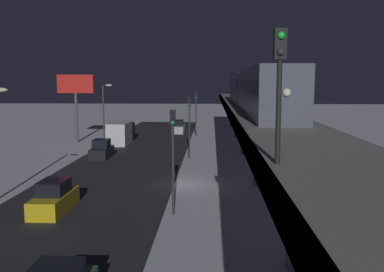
{
  "coord_description": "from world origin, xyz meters",
  "views": [
    {
      "loc": [
        -2.56,
        33.02,
        8.1
      ],
      "look_at": [
        -0.46,
        -13.37,
        2.15
      ],
      "focal_mm": 40.43,
      "sensor_mm": 36.0,
      "label": 1
    }
  ],
  "objects": [
    {
      "name": "box_truck",
      "position": [
        9.23,
        -22.44,
        1.35
      ],
      "size": [
        2.4,
        7.4,
        2.8
      ],
      "color": "black",
      "rests_on": "ground_plane"
    },
    {
      "name": "street_lamp_far",
      "position": [
        11.9,
        -25.0,
        4.81
      ],
      "size": [
        1.35,
        0.44,
        7.65
      ],
      "color": "#38383D",
      "rests_on": "ground_plane"
    },
    {
      "name": "commercial_billboard",
      "position": [
        15.29,
        -23.16,
        6.83
      ],
      "size": [
        4.8,
        0.36,
        8.9
      ],
      "color": "#4C4C51",
      "rests_on": "ground_plane"
    },
    {
      "name": "subway_train",
      "position": [
        -6.53,
        -8.41,
        7.39
      ],
      "size": [
        2.94,
        36.87,
        3.4
      ],
      "color": "#4C5160",
      "rests_on": "elevated_railway"
    },
    {
      "name": "rail_signal",
      "position": [
        -4.55,
        20.13,
        8.34
      ],
      "size": [
        0.36,
        0.41,
        4.0
      ],
      "color": "black",
      "rests_on": "elevated_railway"
    },
    {
      "name": "sedan_black",
      "position": [
        9.03,
        -11.54,
        0.8
      ],
      "size": [
        1.8,
        4.04,
        1.97
      ],
      "color": "black",
      "rests_on": "ground_plane"
    },
    {
      "name": "ground_plane",
      "position": [
        0.0,
        0.0,
        0.0
      ],
      "size": [
        240.0,
        240.0,
        0.0
      ],
      "primitive_type": "plane",
      "color": "silver"
    },
    {
      "name": "elevated_railway",
      "position": [
        -6.43,
        -0.0,
        4.84
      ],
      "size": [
        5.0,
        103.9,
        5.61
      ],
      "color": "gray",
      "rests_on": "ground_plane"
    },
    {
      "name": "traffic_light_far",
      "position": [
        -0.27,
        -30.41,
        4.2
      ],
      "size": [
        0.32,
        0.44,
        6.4
      ],
      "color": "#2D2D2D",
      "rests_on": "ground_plane"
    },
    {
      "name": "sedan_yellow",
      "position": [
        7.23,
        7.23,
        0.8
      ],
      "size": [
        1.8,
        4.58,
        1.97
      ],
      "color": "gold",
      "rests_on": "ground_plane"
    },
    {
      "name": "traffic_light_near",
      "position": [
        -0.27,
        7.69,
        4.2
      ],
      "size": [
        0.32,
        0.44,
        6.4
      ],
      "color": "#2D2D2D",
      "rests_on": "ground_plane"
    },
    {
      "name": "avenue_asphalt",
      "position": [
        5.83,
        0.0,
        0.0
      ],
      "size": [
        11.0,
        103.9,
        0.01
      ],
      "primitive_type": "cube",
      "color": "#28282D",
      "rests_on": "ground_plane"
    },
    {
      "name": "sedan_silver",
      "position": [
        2.63,
        -34.37,
        0.8
      ],
      "size": [
        1.8,
        4.72,
        1.97
      ],
      "rotation": [
        0.0,
        0.0,
        3.14
      ],
      "color": "#B2B2B7",
      "rests_on": "ground_plane"
    },
    {
      "name": "traffic_light_mid",
      "position": [
        -0.27,
        -11.36,
        4.2
      ],
      "size": [
        0.32,
        0.44,
        6.4
      ],
      "color": "#2D2D2D",
      "rests_on": "ground_plane"
    }
  ]
}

